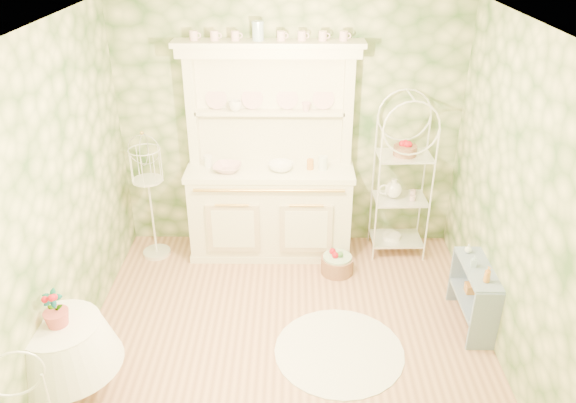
{
  "coord_description": "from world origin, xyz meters",
  "views": [
    {
      "loc": [
        0.05,
        -3.83,
        3.41
      ],
      "look_at": [
        0.0,
        0.5,
        1.15
      ],
      "focal_mm": 35.0,
      "sensor_mm": 36.0,
      "label": 1
    }
  ],
  "objects_px": {
    "birdcage_stand": "(150,195)",
    "bakers_rack": "(402,180)",
    "side_shelf": "(473,298)",
    "floor_basket": "(337,263)",
    "kitchen_dresser": "(270,156)",
    "round_table": "(68,363)"
  },
  "relations": [
    {
      "from": "birdcage_stand",
      "to": "bakers_rack",
      "type": "bearing_deg",
      "value": 2.29
    },
    {
      "from": "side_shelf",
      "to": "floor_basket",
      "type": "relative_size",
      "value": 1.95
    },
    {
      "from": "kitchen_dresser",
      "to": "birdcage_stand",
      "type": "distance_m",
      "value": 1.34
    },
    {
      "from": "kitchen_dresser",
      "to": "bakers_rack",
      "type": "bearing_deg",
      "value": 0.67
    },
    {
      "from": "bakers_rack",
      "to": "round_table",
      "type": "relative_size",
      "value": 2.61
    },
    {
      "from": "round_table",
      "to": "birdcage_stand",
      "type": "height_order",
      "value": "birdcage_stand"
    },
    {
      "from": "kitchen_dresser",
      "to": "round_table",
      "type": "distance_m",
      "value": 2.72
    },
    {
      "from": "side_shelf",
      "to": "round_table",
      "type": "distance_m",
      "value": 3.47
    },
    {
      "from": "round_table",
      "to": "birdcage_stand",
      "type": "xyz_separation_m",
      "value": [
        0.2,
        2.06,
        0.4
      ]
    },
    {
      "from": "bakers_rack",
      "to": "side_shelf",
      "type": "xyz_separation_m",
      "value": [
        0.49,
        -1.25,
        -0.59
      ]
    },
    {
      "from": "bakers_rack",
      "to": "side_shelf",
      "type": "height_order",
      "value": "bakers_rack"
    },
    {
      "from": "bakers_rack",
      "to": "round_table",
      "type": "xyz_separation_m",
      "value": [
        -2.86,
        -2.16,
        -0.54
      ]
    },
    {
      "from": "side_shelf",
      "to": "kitchen_dresser",
      "type": "bearing_deg",
      "value": 143.08
    },
    {
      "from": "kitchen_dresser",
      "to": "side_shelf",
      "type": "bearing_deg",
      "value": -33.3
    },
    {
      "from": "side_shelf",
      "to": "birdcage_stand",
      "type": "bearing_deg",
      "value": 156.41
    },
    {
      "from": "side_shelf",
      "to": "floor_basket",
      "type": "xyz_separation_m",
      "value": [
        -1.17,
        0.81,
        -0.17
      ]
    },
    {
      "from": "bakers_rack",
      "to": "round_table",
      "type": "distance_m",
      "value": 3.63
    },
    {
      "from": "kitchen_dresser",
      "to": "birdcage_stand",
      "type": "bearing_deg",
      "value": -175.93
    },
    {
      "from": "kitchen_dresser",
      "to": "side_shelf",
      "type": "distance_m",
      "value": 2.41
    },
    {
      "from": "round_table",
      "to": "birdcage_stand",
      "type": "bearing_deg",
      "value": 84.52
    },
    {
      "from": "kitchen_dresser",
      "to": "round_table",
      "type": "xyz_separation_m",
      "value": [
        -1.47,
        -2.15,
        -0.81
      ]
    },
    {
      "from": "round_table",
      "to": "birdcage_stand",
      "type": "distance_m",
      "value": 2.11
    }
  ]
}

